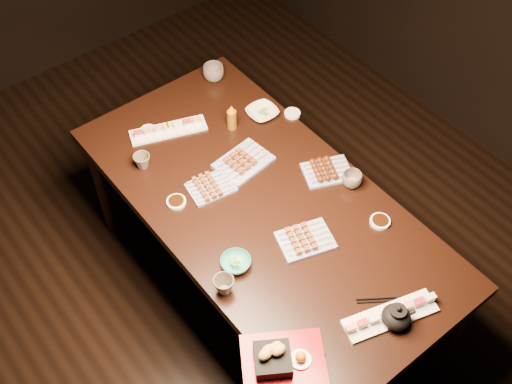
# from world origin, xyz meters

# --- Properties ---
(ground) EXTENTS (5.00, 5.00, 0.00)m
(ground) POSITION_xyz_m (0.00, 0.00, 0.00)
(ground) COLOR black
(ground) RESTS_ON ground
(dining_table) EXTENTS (1.27, 1.95, 0.75)m
(dining_table) POSITION_xyz_m (0.25, 0.18, 0.38)
(dining_table) COLOR black
(dining_table) RESTS_ON ground
(sushi_platter_near) EXTENTS (0.38, 0.20, 0.04)m
(sushi_platter_near) POSITION_xyz_m (0.28, -0.54, 0.77)
(sushi_platter_near) COLOR white
(sushi_platter_near) RESTS_ON dining_table
(sushi_platter_far) EXTENTS (0.37, 0.22, 0.04)m
(sushi_platter_far) POSITION_xyz_m (0.17, 0.80, 0.77)
(sushi_platter_far) COLOR white
(sushi_platter_far) RESTS_ON dining_table
(yakitori_plate_center) EXTENTS (0.26, 0.20, 0.06)m
(yakitori_plate_center) POSITION_xyz_m (0.32, 0.41, 0.78)
(yakitori_plate_center) COLOR #828EB6
(yakitori_plate_center) RESTS_ON dining_table
(yakitori_plate_right) EXTENTS (0.26, 0.22, 0.06)m
(yakitori_plate_right) POSITION_xyz_m (0.26, -0.08, 0.78)
(yakitori_plate_right) COLOR #828EB6
(yakitori_plate_right) RESTS_ON dining_table
(yakitori_plate_left) EXTENTS (0.21, 0.17, 0.05)m
(yakitori_plate_left) POSITION_xyz_m (0.12, 0.38, 0.77)
(yakitori_plate_left) COLOR #828EB6
(yakitori_plate_left) RESTS_ON dining_table
(tsukune_plate) EXTENTS (0.25, 0.22, 0.05)m
(tsukune_plate) POSITION_xyz_m (0.58, 0.14, 0.78)
(tsukune_plate) COLOR #828EB6
(tsukune_plate) RESTS_ON dining_table
(edamame_bowl_green) EXTENTS (0.16, 0.16, 0.04)m
(edamame_bowl_green) POSITION_xyz_m (-0.04, -0.00, 0.77)
(edamame_bowl_green) COLOR teal
(edamame_bowl_green) RESTS_ON dining_table
(edamame_bowl_cream) EXTENTS (0.15, 0.15, 0.04)m
(edamame_bowl_cream) POSITION_xyz_m (0.58, 0.60, 0.77)
(edamame_bowl_cream) COLOR beige
(edamame_bowl_cream) RESTS_ON dining_table
(tempura_tray) EXTENTS (0.38, 0.36, 0.11)m
(tempura_tray) POSITION_xyz_m (-0.16, -0.44, 0.80)
(tempura_tray) COLOR black
(tempura_tray) RESTS_ON dining_table
(teacup_near_left) EXTENTS (0.10, 0.10, 0.08)m
(teacup_near_left) POSITION_xyz_m (-0.14, -0.07, 0.79)
(teacup_near_left) COLOR brown
(teacup_near_left) RESTS_ON dining_table
(teacup_mid_right) EXTENTS (0.12, 0.12, 0.07)m
(teacup_mid_right) POSITION_xyz_m (0.61, 0.02, 0.78)
(teacup_mid_right) COLOR brown
(teacup_mid_right) RESTS_ON dining_table
(teacup_far_left) EXTENTS (0.11, 0.11, 0.07)m
(teacup_far_left) POSITION_xyz_m (-0.05, 0.68, 0.79)
(teacup_far_left) COLOR brown
(teacup_far_left) RESTS_ON dining_table
(teacup_far_right) EXTENTS (0.11, 0.11, 0.08)m
(teacup_far_right) POSITION_xyz_m (0.56, 0.96, 0.79)
(teacup_far_right) COLOR brown
(teacup_far_right) RESTS_ON dining_table
(teapot) EXTENTS (0.17, 0.17, 0.11)m
(teapot) POSITION_xyz_m (0.27, -0.57, 0.80)
(teapot) COLOR black
(teapot) RESTS_ON dining_table
(condiment_bottle) EXTENTS (0.05, 0.05, 0.14)m
(condiment_bottle) POSITION_xyz_m (0.42, 0.63, 0.82)
(condiment_bottle) COLOR brown
(condiment_bottle) RESTS_ON dining_table
(sauce_dish_west) EXTENTS (0.09, 0.09, 0.01)m
(sauce_dish_west) POSITION_xyz_m (-0.05, 0.41, 0.76)
(sauce_dish_west) COLOR white
(sauce_dish_west) RESTS_ON dining_table
(sauce_dish_east) EXTENTS (0.08, 0.08, 0.01)m
(sauce_dish_east) POSITION_xyz_m (0.70, 0.52, 0.76)
(sauce_dish_east) COLOR white
(sauce_dish_east) RESTS_ON dining_table
(sauce_dish_se) EXTENTS (0.12, 0.12, 0.02)m
(sauce_dish_se) POSITION_xyz_m (0.56, -0.21, 0.76)
(sauce_dish_se) COLOR white
(sauce_dish_se) RESTS_ON dining_table
(sauce_dish_nw) EXTENTS (0.09, 0.09, 0.01)m
(sauce_dish_nw) POSITION_xyz_m (0.09, 0.85, 0.76)
(sauce_dish_nw) COLOR white
(sauce_dish_nw) RESTS_ON dining_table
(chopsticks_near) EXTENTS (0.20, 0.09, 0.01)m
(chopsticks_near) POSITION_xyz_m (-0.12, -0.54, 0.75)
(chopsticks_near) COLOR black
(chopsticks_near) RESTS_ON dining_table
(chopsticks_se) EXTENTS (0.21, 0.15, 0.01)m
(chopsticks_se) POSITION_xyz_m (0.32, -0.49, 0.75)
(chopsticks_se) COLOR black
(chopsticks_se) RESTS_ON dining_table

